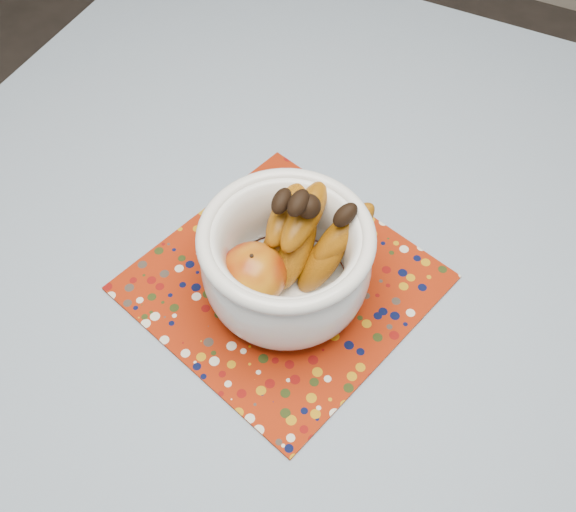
# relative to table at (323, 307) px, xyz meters

# --- Properties ---
(table) EXTENTS (1.20, 1.20, 0.75)m
(table) POSITION_rel_table_xyz_m (0.00, 0.00, 0.00)
(table) COLOR brown
(table) RESTS_ON ground
(tablecloth) EXTENTS (1.32, 1.32, 0.01)m
(tablecloth) POSITION_rel_table_xyz_m (0.00, 0.00, 0.08)
(tablecloth) COLOR slate
(tablecloth) RESTS_ON table
(placemat) EXTENTS (0.43, 0.43, 0.00)m
(placemat) POSITION_rel_table_xyz_m (-0.05, -0.04, 0.09)
(placemat) COLOR maroon
(placemat) RESTS_ON tablecloth
(fruit_bowl) EXTENTS (0.23, 0.23, 0.17)m
(fruit_bowl) POSITION_rel_table_xyz_m (-0.03, -0.04, 0.17)
(fruit_bowl) COLOR white
(fruit_bowl) RESTS_ON placemat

